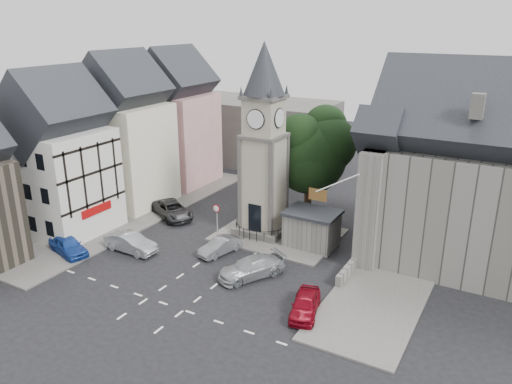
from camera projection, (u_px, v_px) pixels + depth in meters
The scene contains 23 objects.
ground at pixel (212, 270), 37.49m from camera, with size 120.00×120.00×0.00m, color black.
pavement_west at pixel (140, 213), 48.20m from camera, with size 6.00×30.00×0.14m, color #595651.
pavement_east at pixel (400, 262), 38.47m from camera, with size 6.00×26.00×0.14m, color #595651.
central_island at pixel (278, 235), 43.34m from camera, with size 10.00×8.00×0.16m, color #595651.
road_markings at pixel (166, 304), 32.97m from camera, with size 20.00×8.00×0.01m, color silver.
clock_tower at pixel (264, 143), 41.38m from camera, with size 4.86×4.86×16.25m.
stone_shelter at pixel (312, 229), 40.92m from camera, with size 4.30×3.30×3.08m.
town_tree at pixel (310, 146), 44.95m from camera, with size 7.20×7.20×10.80m.
warning_sign_post at pixel (216, 214), 42.78m from camera, with size 0.70×0.19×2.85m.
terrace_pink at pixel (176, 125), 55.67m from camera, with size 8.10×7.60×12.80m.
terrace_cream at pixel (126, 140), 49.10m from camera, with size 8.10×7.60×12.80m.
terrace_tudor at pixel (60, 163), 42.65m from camera, with size 8.10×7.60×12.00m.
backdrop_west at pixel (256, 131), 64.76m from camera, with size 20.00×10.00×8.00m, color #4C4944.
east_building at pixel (466, 183), 37.23m from camera, with size 14.40×11.40×12.60m.
east_boundary_wall at pixel (372, 241), 41.29m from camera, with size 0.40×16.00×0.90m, color #64625C.
flagpole at pixel (337, 183), 34.76m from camera, with size 3.68×0.10×2.74m.
car_west_blue at pixel (68, 246), 39.74m from camera, with size 1.74×4.34×1.48m, color #1B3F97.
car_west_silver at pixel (131, 243), 40.20m from camera, with size 1.60×4.59×1.51m, color gray.
car_west_grey at pixel (172, 210), 47.15m from camera, with size 2.48×5.37×1.49m, color #272729.
car_island_silver at pixel (220, 246), 39.89m from camera, with size 1.35×3.87×1.28m, color gray.
car_island_east at pixel (251, 268), 36.23m from camera, with size 2.06×5.08×1.47m, color #A4A8AC.
car_east_red at pixel (305, 304), 31.66m from camera, with size 1.64×4.08×1.39m, color maroon.
pedestrian at pixel (371, 249), 38.90m from camera, with size 0.64×0.42×1.75m, color beige.
Camera 1 is at (19.32, -27.53, 17.87)m, focal length 35.00 mm.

